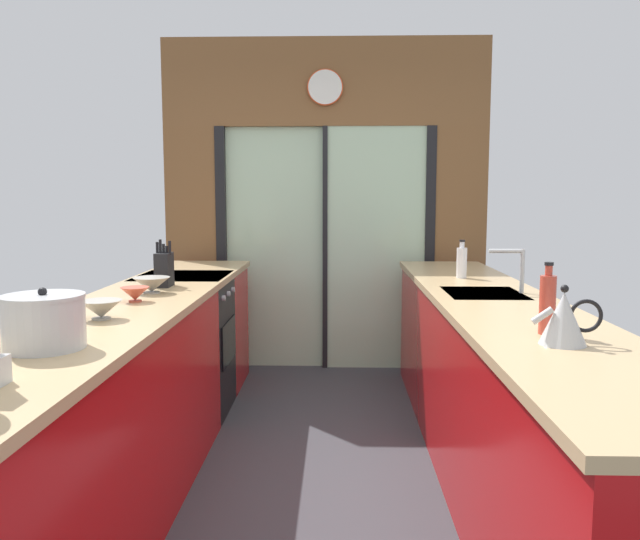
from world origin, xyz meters
The scene contains 14 objects.
ground_plane centered at (0.00, 0.60, -0.01)m, with size 5.04×7.60×0.02m, color #38383D.
back_wall_unit centered at (0.00, 2.40, 1.52)m, with size 2.64×0.12×2.70m.
left_counter_run centered at (-0.91, 0.13, 0.47)m, with size 0.62×3.80×0.92m.
right_counter_run centered at (0.91, 0.30, 0.46)m, with size 0.62×3.80×0.92m.
sink_faucet centered at (1.05, 0.55, 1.08)m, with size 0.19×0.02×0.24m.
oven_range centered at (-0.91, 1.25, 0.46)m, with size 0.60×0.60×0.92m.
mixing_bowl_near centered at (-0.89, -0.24, 0.96)m, with size 0.18×0.18×0.08m.
mixing_bowl_mid centered at (-0.89, 0.21, 0.96)m, with size 0.14×0.14×0.07m.
mixing_bowl_far centered at (-0.89, 0.49, 0.97)m, with size 0.20×0.20×0.09m.
knife_block centered at (-0.89, 0.74, 1.02)m, with size 0.09×0.14×0.27m.
stock_pot centered at (-0.89, -0.75, 1.01)m, with size 0.27×0.27×0.21m.
kettle centered at (0.89, -0.64, 1.01)m, with size 0.25×0.16×0.21m.
soap_bottle_near centered at (0.89, -0.47, 1.04)m, with size 0.06×0.06×0.27m.
soap_bottle_far centered at (0.89, 1.17, 1.02)m, with size 0.06×0.06×0.24m.
Camera 1 is at (0.10, -2.82, 1.43)m, focal length 35.43 mm.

